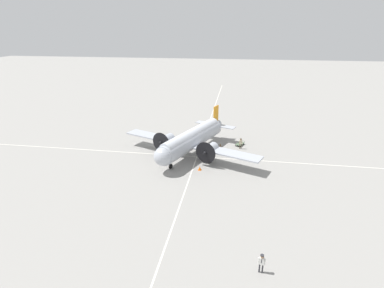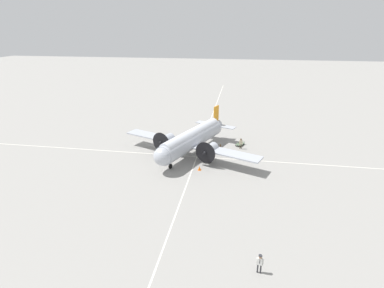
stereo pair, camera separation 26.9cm
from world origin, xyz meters
name	(u,v)px [view 1 (the left image)]	position (x,y,z in m)	size (l,w,h in m)	color
ground_plane	(192,154)	(0.00, 0.00, 0.00)	(300.00, 300.00, 0.00)	gray
apron_line_eastwest	(198,155)	(0.00, 0.88, 0.00)	(120.00, 0.16, 0.01)	silver
apron_line_northsouth	(191,156)	(0.72, 0.00, 0.00)	(0.16, 120.00, 0.01)	silver
airliner_main	(190,140)	(0.42, -0.17, 2.59)	(17.28, 21.72, 5.99)	#ADB2BC
crew_foreground	(262,262)	(22.74, 9.16, 1.10)	(0.34, 0.59, 1.76)	#2D2D33
passenger_boarding	(241,142)	(-3.53, 7.37, 1.10)	(0.37, 0.56, 1.75)	#473D2D
suitcase_near_door	(220,146)	(-3.70, 4.11, 0.23)	(0.47, 0.17, 0.50)	brown
baggage_cart	(240,144)	(-5.05, 7.27, 0.27)	(2.05, 1.63, 0.56)	#4C6047
traffic_cone	(200,168)	(5.17, 1.90, 0.28)	(0.45, 0.45, 0.59)	orange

